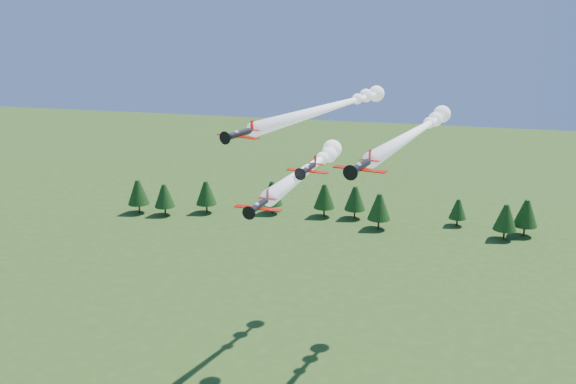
% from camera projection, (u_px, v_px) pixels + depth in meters
% --- Properties ---
extents(plane_lead, '(9.19, 43.27, 3.70)m').
position_uv_depth(plane_lead, '(311.00, 166.00, 112.57)').
color(plane_lead, black).
rests_on(plane_lead, ground).
extents(plane_left, '(21.59, 58.71, 3.70)m').
position_uv_depth(plane_left, '(334.00, 106.00, 129.19)').
color(plane_left, black).
rests_on(plane_left, ground).
extents(plane_right, '(16.87, 55.11, 3.70)m').
position_uv_depth(plane_right, '(418.00, 131.00, 120.46)').
color(plane_right, black).
rests_on(plane_right, ground).
extents(plane_slot, '(7.26, 7.90, 2.53)m').
position_uv_depth(plane_slot, '(308.00, 169.00, 105.30)').
color(plane_slot, black).
rests_on(plane_slot, ground).
extents(treeline, '(168.07, 20.72, 11.74)m').
position_uv_depth(treeline, '(349.00, 203.00, 211.80)').
color(treeline, '#382314').
rests_on(treeline, ground).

